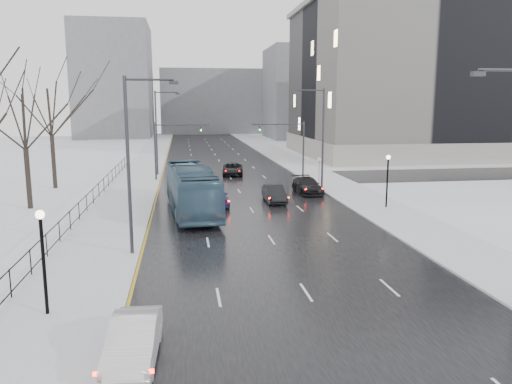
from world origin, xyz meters
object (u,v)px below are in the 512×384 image
streetlight_r_mid (321,133)px  sedan_right_near (274,194)px  tree_park_d (31,210)px  sedan_right_far (308,185)px  sedan_right_cross (233,169)px  streetlight_l_far (158,129)px  lamppost_l (42,247)px  mast_signal_right (294,143)px  tree_park_e (56,189)px  lamppost_r_mid (388,173)px  streetlight_l_near (132,157)px  mast_signal_left (165,144)px  sedan_center_near (215,195)px  bus (191,189)px  sedan_left_near (133,341)px  no_uturn_sign (319,162)px

streetlight_r_mid → sedan_right_near: bearing=-133.9°
tree_park_d → sedan_right_far: (24.16, 3.85, 0.79)m
sedan_right_near → sedan_right_cross: (-1.91, 17.19, -0.02)m
streetlight_l_far → sedan_right_near: (10.58, -17.97, -4.84)m
lamppost_l → sedan_right_far: bearing=56.1°
sedan_right_far → tree_park_d: bearing=-173.8°
mast_signal_right → sedan_right_near: mast_signal_right is taller
tree_park_e → sedan_right_far: 25.33m
mast_signal_right → sedan_right_near: bearing=-109.4°
streetlight_r_mid → lamppost_r_mid: 10.73m
sedan_right_cross → streetlight_l_near: bearing=-99.7°
mast_signal_left → sedan_center_near: bearing=-72.5°
lamppost_l → sedan_right_near: lamppost_l is taller
streetlight_r_mid → sedan_right_near: size_ratio=2.24×
sedan_right_near → sedan_center_near: bearing=-174.3°
mast_signal_left → sedan_right_near: 17.35m
streetlight_l_far → bus: size_ratio=0.75×
streetlight_l_far → lamppost_r_mid: (19.17, -22.00, -2.67)m
mast_signal_left → sedan_right_near: mast_signal_left is taller
sedan_right_cross → tree_park_d: bearing=-131.0°
tree_park_d → streetlight_r_mid: size_ratio=1.25×
lamppost_r_mid → sedan_center_near: (-13.75, 3.47, -2.08)m
tree_park_e → streetlight_l_near: (10.03, -24.00, 5.62)m
streetlight_r_mid → sedan_right_far: (-1.80, -2.15, -4.83)m
sedan_right_far → streetlight_l_far: bearing=132.9°
mast_signal_right → sedan_left_near: (-14.53, -40.16, -3.34)m
bus → mast_signal_left: bearing=93.4°
streetlight_l_near → sedan_right_cross: bearing=74.5°
bus → mast_signal_right: bearing=49.6°
bus → sedan_right_near: size_ratio=2.97×
lamppost_l → lamppost_r_mid: size_ratio=1.00×
sedan_right_near → sedan_right_far: bearing=43.6°
streetlight_l_near → sedan_center_near: size_ratio=2.07×
tree_park_d → streetlight_l_far: 21.17m
tree_park_d → sedan_left_near: size_ratio=2.82×
tree_park_d → sedan_right_near: 20.23m
mast_signal_right → tree_park_e: bearing=-171.1°
streetlight_l_near → no_uturn_sign: size_ratio=3.70×
streetlight_l_near → sedan_right_near: bearing=53.0°
streetlight_l_far → no_uturn_sign: bearing=-24.7°
streetlight_l_near → sedan_right_near: (10.58, 14.03, -4.84)m
tree_park_e → bus: 18.81m
tree_park_d → mast_signal_left: bearing=53.2°
bus → streetlight_l_near: bearing=-112.1°
tree_park_d → sedan_right_cross: (18.31, 17.22, 0.76)m
streetlight_l_far → lamppost_l: (-2.83, -40.00, -2.67)m
lamppost_r_mid → sedan_left_near: (-18.20, -22.17, -2.17)m
streetlight_l_far → no_uturn_sign: (17.37, -8.00, -3.32)m
mast_signal_right → sedan_right_cross: bearing=154.7°
tree_park_e → mast_signal_left: 12.29m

